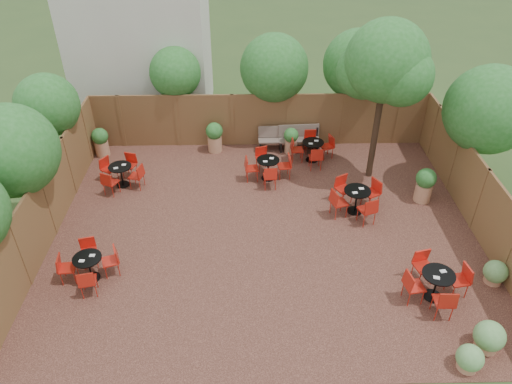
{
  "coord_description": "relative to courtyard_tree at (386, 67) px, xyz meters",
  "views": [
    {
      "loc": [
        -0.48,
        -10.8,
        8.99
      ],
      "look_at": [
        -0.24,
        0.5,
        1.0
      ],
      "focal_mm": 34.05,
      "sensor_mm": 36.0,
      "label": 1
    }
  ],
  "objects": [
    {
      "name": "ground",
      "position": [
        -3.59,
        -2.8,
        -3.81
      ],
      "size": [
        80.0,
        80.0,
        0.0
      ],
      "primitive_type": "plane",
      "color": "#354F23",
      "rests_on": "ground"
    },
    {
      "name": "fence_right",
      "position": [
        2.41,
        -2.8,
        -2.81
      ],
      "size": [
        0.08,
        10.0,
        2.0
      ],
      "primitive_type": "cube",
      "color": "brown",
      "rests_on": "ground"
    },
    {
      "name": "planters",
      "position": [
        -3.77,
        0.72,
        -3.21
      ],
      "size": [
        11.19,
        3.8,
        1.12
      ],
      "color": "#B27B59",
      "rests_on": "courtyard_paving"
    },
    {
      "name": "neighbour_building",
      "position": [
        -8.09,
        5.2,
        0.19
      ],
      "size": [
        5.0,
        4.0,
        8.0
      ],
      "primitive_type": "cube",
      "color": "beige",
      "rests_on": "ground"
    },
    {
      "name": "courtyard_tree",
      "position": [
        0.0,
        0.0,
        0.0
      ],
      "size": [
        2.66,
        2.56,
        5.19
      ],
      "rotation": [
        0.0,
        0.0,
        0.04
      ],
      "color": "black",
      "rests_on": "courtyard_paving"
    },
    {
      "name": "low_shrubs",
      "position": [
        1.24,
        -6.5,
        -3.47
      ],
      "size": [
        2.17,
        3.05,
        0.73
      ],
      "color": "#B27B59",
      "rests_on": "courtyard_paving"
    },
    {
      "name": "park_bench_right",
      "position": [
        -2.2,
        1.83,
        -3.32
      ],
      "size": [
        1.49,
        0.56,
        0.91
      ],
      "rotation": [
        0.0,
        0.0,
        0.06
      ],
      "color": "brown",
      "rests_on": "courtyard_paving"
    },
    {
      "name": "fence_back",
      "position": [
        -3.59,
        2.2,
        -2.81
      ],
      "size": [
        12.0,
        0.08,
        2.0
      ],
      "primitive_type": "cube",
      "color": "brown",
      "rests_on": "ground"
    },
    {
      "name": "overhang_foliage",
      "position": [
        -4.13,
        -0.02,
        -1.1
      ],
      "size": [
        15.69,
        10.63,
        2.62
      ],
      "color": "#226520",
      "rests_on": "ground"
    },
    {
      "name": "courtyard_paving",
      "position": [
        -3.59,
        -2.8,
        -3.8
      ],
      "size": [
        12.0,
        10.0,
        0.02
      ],
      "primitive_type": "cube",
      "color": "#321B14",
      "rests_on": "ground"
    },
    {
      "name": "bistro_tables",
      "position": [
        -3.34,
        -2.0,
        -3.36
      ],
      "size": [
        10.13,
        8.02,
        0.9
      ],
      "color": "black",
      "rests_on": "courtyard_paving"
    },
    {
      "name": "fence_left",
      "position": [
        -9.59,
        -2.8,
        -2.81
      ],
      "size": [
        0.08,
        10.0,
        2.0
      ],
      "primitive_type": "cube",
      "color": "brown",
      "rests_on": "ground"
    },
    {
      "name": "park_bench_left",
      "position": [
        -2.97,
        1.82,
        -3.35
      ],
      "size": [
        1.41,
        0.48,
        0.87
      ],
      "rotation": [
        0.0,
        0.0,
        0.03
      ],
      "color": "brown",
      "rests_on": "courtyard_paving"
    }
  ]
}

